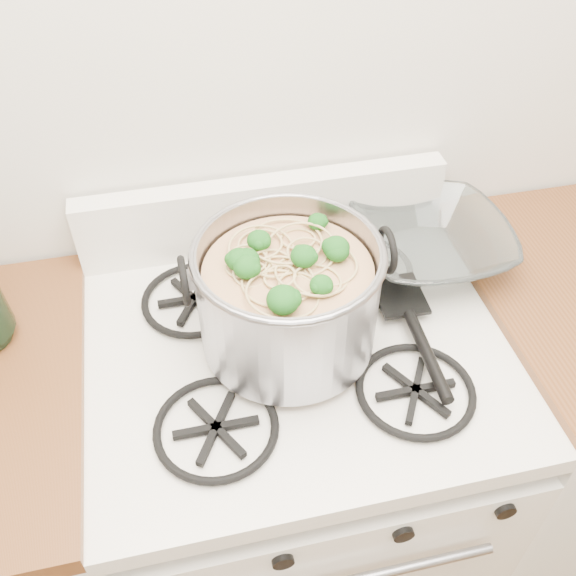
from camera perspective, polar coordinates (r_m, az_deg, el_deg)
The scene contains 5 objects.
gas_range at distance 1.55m, azimuth 0.69°, elevation -16.50°, with size 0.76×0.66×0.92m.
counter_left at distance 1.56m, azimuth -18.80°, elevation -18.69°, with size 0.25×0.65×0.92m.
stock_pot at distance 1.09m, azimuth 0.00°, elevation -0.85°, with size 0.35×0.32×0.21m.
spatula at distance 1.24m, azimuth 9.92°, elevation -0.44°, with size 0.29×0.31×0.02m, color black, non-canonical shape.
glass_bowl at distance 1.34m, azimuth 12.32°, elevation 3.29°, with size 0.13×0.13×0.03m, color white.
Camera 1 is at (-0.19, 0.52, 1.79)m, focal length 40.00 mm.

